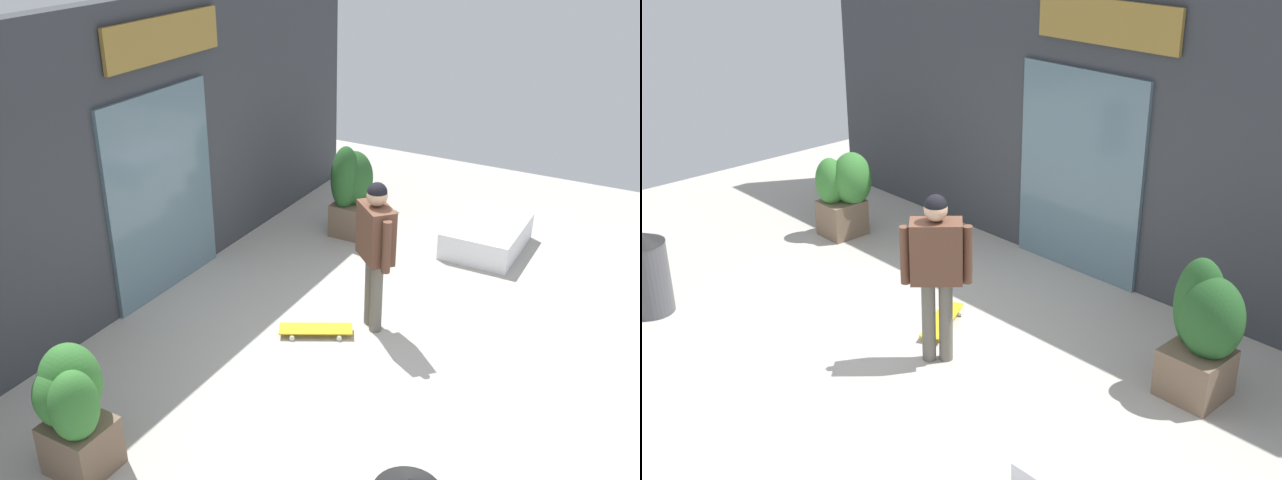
{
  "view_description": "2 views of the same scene",
  "coord_description": "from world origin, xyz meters",
  "views": [
    {
      "loc": [
        -5.57,
        -2.53,
        4.26
      ],
      "look_at": [
        0.25,
        0.74,
        1.01
      ],
      "focal_mm": 40.29,
      "sensor_mm": 36.0,
      "label": 1
    },
    {
      "loc": [
        5.44,
        -4.21,
        4.17
      ],
      "look_at": [
        0.25,
        0.74,
        1.01
      ],
      "focal_mm": 45.66,
      "sensor_mm": 36.0,
      "label": 2
    }
  ],
  "objects": [
    {
      "name": "snow_ledge",
      "position": [
        2.91,
        -0.27,
        0.18
      ],
      "size": [
        1.24,
        0.9,
        0.36
      ],
      "primitive_type": "cube",
      "color": "white",
      "rests_on": "ground_plane"
    },
    {
      "name": "planter_box_left",
      "position": [
        -2.59,
        1.39,
        0.62
      ],
      "size": [
        0.61,
        0.65,
        1.09
      ],
      "color": "brown",
      "rests_on": "ground_plane"
    },
    {
      "name": "skateboarder",
      "position": [
        0.47,
        0.21,
        1.03
      ],
      "size": [
        0.51,
        0.52,
        1.67
      ],
      "rotation": [
        0.0,
        0.0,
        2.39
      ],
      "color": "#666056",
      "rests_on": "ground_plane"
    },
    {
      "name": "ground_plane",
      "position": [
        0.0,
        0.0,
        0.0
      ],
      "size": [
        12.0,
        12.0,
        0.0
      ],
      "primitive_type": "plane",
      "color": "#B2ADA3"
    },
    {
      "name": "planter_box_right",
      "position": [
        2.46,
        1.5,
        0.65
      ],
      "size": [
        0.68,
        0.55,
        1.27
      ],
      "color": "brown",
      "rests_on": "ground_plane"
    },
    {
      "name": "building_facade",
      "position": [
        0.0,
        2.84,
        1.65
      ],
      "size": [
        8.62,
        0.31,
        3.31
      ],
      "color": "#383A3F",
      "rests_on": "ground_plane"
    },
    {
      "name": "skateboard",
      "position": [
        0.03,
        0.67,
        0.06
      ],
      "size": [
        0.56,
        0.79,
        0.08
      ],
      "rotation": [
        0.0,
        0.0,
        2.07
      ],
      "color": "gold",
      "rests_on": "ground_plane"
    }
  ]
}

